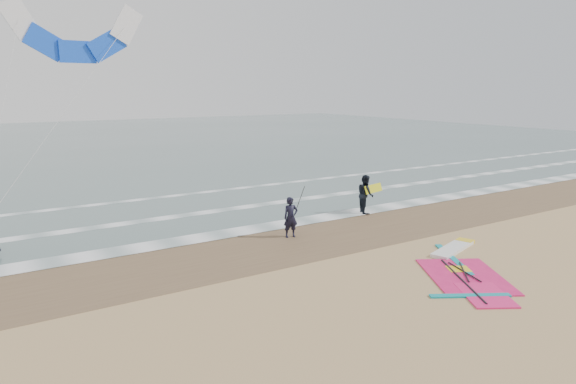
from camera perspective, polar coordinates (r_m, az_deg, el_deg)
ground at (r=16.39m, az=15.52°, el=-9.80°), size 120.00×120.00×0.00m
sea_water at (r=59.50m, az=-21.18°, el=5.11°), size 120.00×80.00×0.02m
wet_sand_band at (r=20.63m, az=3.08°, el=-4.94°), size 120.00×5.00×0.01m
foam_waterline at (r=24.25m, az=-3.02°, el=-2.37°), size 120.00×9.15×0.02m
windsurf_rig at (r=17.97m, az=18.88°, el=-7.98°), size 5.46×5.17×0.13m
person_standing at (r=20.29m, az=0.31°, el=-2.84°), size 0.66×0.50×1.62m
person_walking at (r=24.44m, az=8.60°, el=-0.24°), size 0.98×1.09×1.84m
held_pole at (r=20.35m, az=1.02°, el=-1.69°), size 0.17×0.86×1.82m
carried_kiteboard at (r=24.58m, az=9.47°, el=0.38°), size 1.30×0.51×0.39m
surf_kite at (r=24.90m, az=-22.47°, el=15.62°), size 7.42×4.37×8.51m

